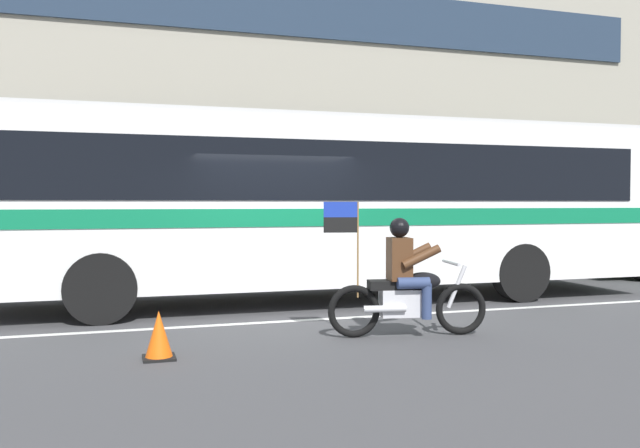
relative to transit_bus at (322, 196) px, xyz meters
name	(u,v)px	position (x,y,z in m)	size (l,w,h in m)	color
ground_plane	(277,315)	(-1.14, -1.19, -1.88)	(60.00, 60.00, 0.00)	#3D3D3F
sidewalk_curb	(224,275)	(-1.14, 3.91, -1.81)	(28.00, 3.80, 0.15)	gray
lane_center_stripe	(286,321)	(-1.14, -1.79, -1.88)	(26.60, 0.14, 0.01)	silver
office_building_facade	(210,82)	(-1.14, 6.19, 3.06)	(28.00, 0.89, 9.86)	gray
transit_bus	(322,196)	(0.00, 0.00, 0.00)	(12.17, 2.69, 3.22)	white
motorcycle_with_rider	(406,286)	(0.11, -3.30, -1.22)	(2.17, 0.71, 1.78)	black
fire_hydrant	(134,262)	(-3.18, 3.09, -1.37)	(0.22, 0.30, 0.75)	#4C8C3F
traffic_cone	(159,336)	(-3.09, -3.60, -1.63)	(0.36, 0.36, 0.55)	#EA590F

